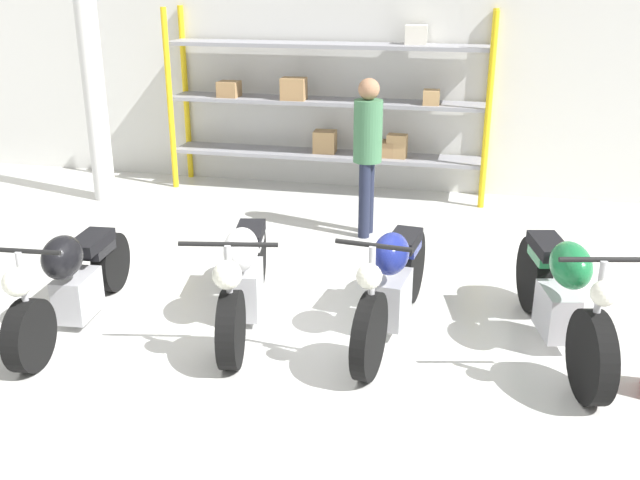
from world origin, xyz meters
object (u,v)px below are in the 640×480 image
at_px(shelving_rack, 331,103).
at_px(motorcycle_green, 561,296).
at_px(motorcycle_white, 244,275).
at_px(person_browsing, 368,144).
at_px(motorcycle_blue, 393,284).
at_px(motorcycle_black, 72,281).

xyz_separation_m(shelving_rack, motorcycle_green, (2.71, -3.97, -0.76)).
bearing_deg(motorcycle_white, person_browsing, 154.06).
bearing_deg(motorcycle_blue, person_browsing, -158.98).
bearing_deg(motorcycle_black, motorcycle_white, 101.10).
relative_size(motorcycle_white, person_browsing, 1.18).
height_order(shelving_rack, motorcycle_black, shelving_rack).
height_order(motorcycle_black, motorcycle_green, motorcycle_green).
distance_m(motorcycle_white, motorcycle_blue, 1.27).
distance_m(shelving_rack, motorcycle_white, 4.15).
distance_m(motorcycle_white, person_browsing, 2.59).
distance_m(shelving_rack, motorcycle_blue, 4.33).
xyz_separation_m(motorcycle_black, person_browsing, (2.04, 2.82, 0.65)).
height_order(motorcycle_white, person_browsing, person_browsing).
height_order(shelving_rack, motorcycle_green, shelving_rack).
height_order(motorcycle_blue, person_browsing, person_browsing).
xyz_separation_m(shelving_rack, motorcycle_white, (0.12, -4.07, -0.79)).
height_order(shelving_rack, motorcycle_blue, shelving_rack).
distance_m(shelving_rack, person_browsing, 1.82).
relative_size(motorcycle_blue, motorcycle_green, 0.99).
xyz_separation_m(motorcycle_black, motorcycle_green, (3.98, 0.49, 0.05)).
bearing_deg(motorcycle_blue, motorcycle_green, 98.75).
bearing_deg(motorcycle_white, motorcycle_black, -85.00).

